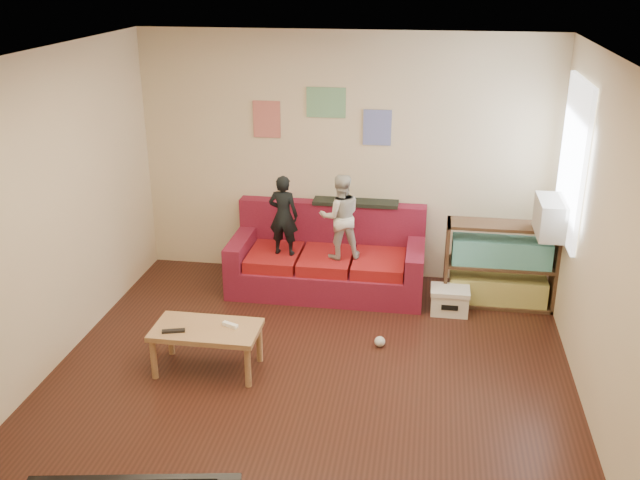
# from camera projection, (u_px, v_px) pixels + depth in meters

# --- Properties ---
(room_shell) EXTENTS (4.52, 5.02, 2.72)m
(room_shell) POSITION_uv_depth(u_px,v_px,m) (304.00, 241.00, 5.45)
(room_shell) COLOR #3C1C13
(room_shell) RESTS_ON ground
(sofa) EXTENTS (2.07, 0.95, 0.91)m
(sofa) POSITION_uv_depth(u_px,v_px,m) (328.00, 261.00, 7.75)
(sofa) COLOR maroon
(sofa) RESTS_ON ground
(child_a) EXTENTS (0.34, 0.24, 0.86)m
(child_a) POSITION_uv_depth(u_px,v_px,m) (283.00, 215.00, 7.45)
(child_a) COLOR black
(child_a) RESTS_ON sofa
(child_b) EXTENTS (0.52, 0.46, 0.90)m
(child_b) POSITION_uv_depth(u_px,v_px,m) (340.00, 217.00, 7.36)
(child_b) COLOR beige
(child_b) RESTS_ON sofa
(coffee_table) EXTENTS (0.92, 0.50, 0.41)m
(coffee_table) POSITION_uv_depth(u_px,v_px,m) (207.00, 334.00, 6.14)
(coffee_table) COLOR tan
(coffee_table) RESTS_ON ground
(remote) EXTENTS (0.20, 0.10, 0.02)m
(remote) POSITION_uv_depth(u_px,v_px,m) (173.00, 331.00, 6.04)
(remote) COLOR black
(remote) RESTS_ON coffee_table
(game_controller) EXTENTS (0.15, 0.10, 0.03)m
(game_controller) POSITION_uv_depth(u_px,v_px,m) (230.00, 325.00, 6.13)
(game_controller) COLOR white
(game_controller) RESTS_ON coffee_table
(bookshelf) EXTENTS (1.12, 0.34, 0.89)m
(bookshelf) POSITION_uv_depth(u_px,v_px,m) (500.00, 269.00, 7.31)
(bookshelf) COLOR #4A3321
(bookshelf) RESTS_ON ground
(window) EXTENTS (0.04, 1.08, 1.48)m
(window) POSITION_uv_depth(u_px,v_px,m) (573.00, 161.00, 6.54)
(window) COLOR white
(window) RESTS_ON room_shell
(ac_unit) EXTENTS (0.28, 0.55, 0.35)m
(ac_unit) POSITION_uv_depth(u_px,v_px,m) (552.00, 217.00, 6.76)
(ac_unit) COLOR #B7B2A3
(ac_unit) RESTS_ON window
(artwork_left) EXTENTS (0.30, 0.01, 0.40)m
(artwork_left) POSITION_uv_depth(u_px,v_px,m) (267.00, 119.00, 7.71)
(artwork_left) COLOR #D87266
(artwork_left) RESTS_ON room_shell
(artwork_center) EXTENTS (0.42, 0.01, 0.32)m
(artwork_center) POSITION_uv_depth(u_px,v_px,m) (326.00, 103.00, 7.54)
(artwork_center) COLOR #72B27F
(artwork_center) RESTS_ON room_shell
(artwork_right) EXTENTS (0.30, 0.01, 0.38)m
(artwork_right) POSITION_uv_depth(u_px,v_px,m) (377.00, 128.00, 7.56)
(artwork_right) COLOR #727FCC
(artwork_right) RESTS_ON room_shell
(file_box) EXTENTS (0.39, 0.30, 0.27)m
(file_box) POSITION_uv_depth(u_px,v_px,m) (450.00, 300.00, 7.23)
(file_box) COLOR white
(file_box) RESTS_ON ground
(tissue) EXTENTS (0.12, 0.12, 0.10)m
(tissue) POSITION_uv_depth(u_px,v_px,m) (380.00, 342.00, 6.62)
(tissue) COLOR beige
(tissue) RESTS_ON ground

